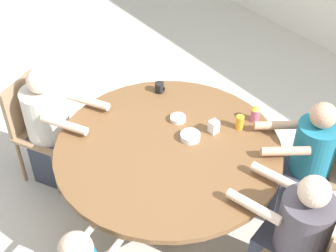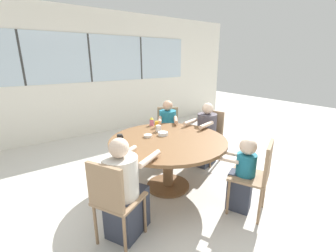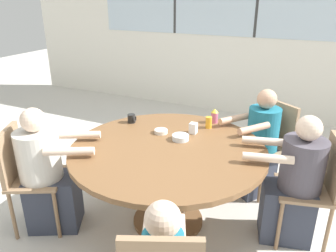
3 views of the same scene
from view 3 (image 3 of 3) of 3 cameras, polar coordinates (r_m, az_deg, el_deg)
ground_plane at (r=2.98m, az=-0.00°, el=-16.16°), size 16.00×16.00×0.00m
wall_back_with_windows at (r=5.23m, az=15.08°, el=16.83°), size 8.40×0.08×2.80m
dining_table at (r=2.65m, az=-0.00°, el=-6.01°), size 1.56×1.56×0.71m
chair_for_woman_green_shirt at (r=2.73m, az=24.72°, el=-8.84°), size 0.49×0.49×0.89m
chair_for_man_blue_shirt at (r=3.33m, az=17.65°, el=-2.17°), size 0.56×0.56×0.89m
chair_for_man_teal_shirt at (r=2.88m, az=-23.73°, el=-7.05°), size 0.54×0.54×0.89m
person_woman_green_shirt at (r=2.72m, az=20.97°, el=-9.90°), size 0.64×0.45×1.05m
person_man_blue_shirt at (r=3.24m, az=15.45°, el=-3.79°), size 0.55×0.60×1.05m
person_man_teal_shirt at (r=2.85m, az=-20.27°, el=-8.34°), size 0.69×0.58×1.05m
coffee_mug at (r=3.08m, az=-6.35°, el=1.30°), size 0.08×0.07×0.08m
sippy_cup at (r=3.09m, az=8.10°, el=1.82°), size 0.07×0.07×0.14m
juice_glass at (r=2.96m, az=7.10°, el=0.62°), size 0.06×0.06×0.10m
milk_carton_small at (r=2.84m, az=4.43°, el=-0.37°), size 0.06×0.06×0.09m
bowl_white_shallow at (r=2.71m, az=2.19°, el=-2.00°), size 0.14×0.14×0.04m
bowl_cereal at (r=2.84m, az=-1.22°, el=-0.93°), size 0.11×0.11×0.03m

